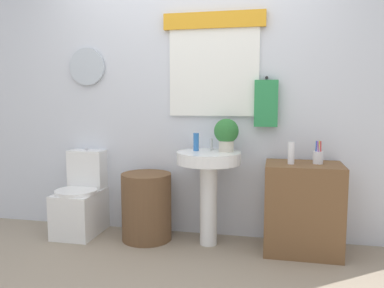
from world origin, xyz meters
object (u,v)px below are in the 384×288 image
object	(u,v)px
pedestal_sink	(209,174)
wooden_cabinet	(303,208)
soap_bottle	(196,142)
lotion_bottle	(291,153)
toothbrush_cup	(318,157)
potted_plant	(226,133)
toilet	(82,202)
laundry_hamper	(147,207)

from	to	relation	value
pedestal_sink	wooden_cabinet	xyz separation A→B (m)	(0.78, -0.00, -0.25)
pedestal_sink	soap_bottle	distance (m)	0.30
pedestal_sink	lotion_bottle	distance (m)	0.71
soap_bottle	toothbrush_cup	world-z (taller)	soap_bottle
soap_bottle	toothbrush_cup	size ratio (longest dim) A/B	0.83
soap_bottle	potted_plant	distance (m)	0.27
lotion_bottle	wooden_cabinet	bearing A→B (deg)	20.58
wooden_cabinet	potted_plant	size ratio (longest dim) A/B	2.62
wooden_cabinet	toilet	bearing A→B (deg)	178.97
potted_plant	lotion_bottle	world-z (taller)	potted_plant
pedestal_sink	potted_plant	xyz separation A→B (m)	(0.14, 0.06, 0.35)
lotion_bottle	laundry_hamper	bearing A→B (deg)	178.14
pedestal_sink	soap_bottle	xyz separation A→B (m)	(-0.12, 0.05, 0.27)
wooden_cabinet	lotion_bottle	xyz separation A→B (m)	(-0.11, -0.04, 0.46)
laundry_hamper	toothbrush_cup	distance (m)	1.53
soap_bottle	potted_plant	world-z (taller)	potted_plant
soap_bottle	toothbrush_cup	xyz separation A→B (m)	(1.01, -0.03, -0.09)
pedestal_sink	wooden_cabinet	world-z (taller)	pedestal_sink
laundry_hamper	potted_plant	world-z (taller)	potted_plant
toilet	soap_bottle	size ratio (longest dim) A/B	5.10
laundry_hamper	wooden_cabinet	size ratio (longest dim) A/B	0.81
toothbrush_cup	laundry_hamper	bearing A→B (deg)	-179.21
toilet	lotion_bottle	world-z (taller)	lotion_bottle
toilet	soap_bottle	xyz separation A→B (m)	(1.09, 0.01, 0.59)
pedestal_sink	toothbrush_cup	size ratio (longest dim) A/B	4.36
toilet	laundry_hamper	size ratio (longest dim) A/B	1.31
wooden_cabinet	soap_bottle	world-z (taller)	soap_bottle
toilet	potted_plant	bearing A→B (deg)	1.03
toilet	laundry_hamper	world-z (taller)	toilet
pedestal_sink	laundry_hamper	bearing A→B (deg)	-180.00
potted_plant	pedestal_sink	bearing A→B (deg)	-156.80
pedestal_sink	lotion_bottle	size ratio (longest dim) A/B	4.58
pedestal_sink	soap_bottle	world-z (taller)	soap_bottle
potted_plant	lotion_bottle	xyz separation A→B (m)	(0.53, -0.10, -0.14)
toilet	wooden_cabinet	world-z (taller)	toilet
toilet	laundry_hamper	xyz separation A→B (m)	(0.65, -0.04, 0.00)
pedestal_sink	potted_plant	bearing A→B (deg)	23.20
laundry_hamper	toilet	bearing A→B (deg)	176.87
wooden_cabinet	soap_bottle	bearing A→B (deg)	176.82
laundry_hamper	lotion_bottle	size ratio (longest dim) A/B	3.39
toilet	pedestal_sink	size ratio (longest dim) A/B	0.97
pedestal_sink	potted_plant	distance (m)	0.38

